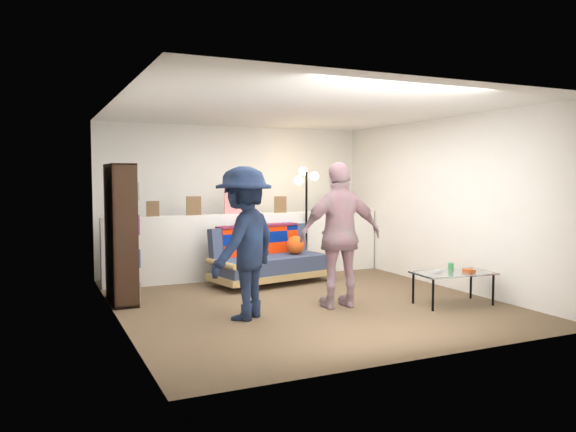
# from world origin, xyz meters

# --- Properties ---
(ground) EXTENTS (5.00, 5.00, 0.00)m
(ground) POSITION_xyz_m (0.00, 0.00, 0.00)
(ground) COLOR brown
(ground) RESTS_ON ground
(room_shell) EXTENTS (4.60, 5.05, 2.45)m
(room_shell) POSITION_xyz_m (0.00, 0.47, 1.67)
(room_shell) COLOR silver
(room_shell) RESTS_ON ground
(half_wall_ledge) EXTENTS (4.45, 0.15, 1.00)m
(half_wall_ledge) POSITION_xyz_m (0.00, 1.80, 0.50)
(half_wall_ledge) COLOR silver
(half_wall_ledge) RESTS_ON ground
(ledge_decor) EXTENTS (2.97, 0.02, 0.45)m
(ledge_decor) POSITION_xyz_m (-0.23, 1.78, 1.18)
(ledge_decor) COLOR brown
(ledge_decor) RESTS_ON half_wall_ledge
(futon_sofa) EXTENTS (1.88, 1.14, 0.75)m
(futon_sofa) POSITION_xyz_m (0.10, 1.26, 0.35)
(futon_sofa) COLOR #A88751
(futon_sofa) RESTS_ON ground
(bookshelf) EXTENTS (0.29, 0.86, 1.73)m
(bookshelf) POSITION_xyz_m (-2.08, 0.86, 0.81)
(bookshelf) COLOR black
(bookshelf) RESTS_ON ground
(coffee_table) EXTENTS (1.00, 0.60, 0.50)m
(coffee_table) POSITION_xyz_m (1.60, -0.98, 0.37)
(coffee_table) COLOR black
(coffee_table) RESTS_ON ground
(floor_lamp) EXTENTS (0.40, 0.32, 1.72)m
(floor_lamp) POSITION_xyz_m (0.90, 1.68, 1.22)
(floor_lamp) COLOR black
(floor_lamp) RESTS_ON ground
(person_left) EXTENTS (1.24, 1.17, 1.68)m
(person_left) POSITION_xyz_m (-0.96, -0.55, 0.84)
(person_left) COLOR black
(person_left) RESTS_ON ground
(person_right) EXTENTS (1.06, 0.53, 1.74)m
(person_right) POSITION_xyz_m (0.27, -0.52, 0.87)
(person_right) COLOR #CB8396
(person_right) RESTS_ON ground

